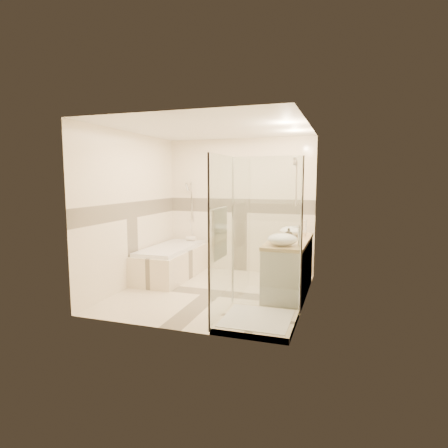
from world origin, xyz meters
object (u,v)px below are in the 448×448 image
(bathtub, at_px, (171,260))
(vessel_sink_near, at_px, (292,231))
(amenity_bottle_b, at_px, (289,233))
(shower_enclosure, at_px, (250,282))
(amenity_bottle_a, at_px, (289,234))
(vanity, at_px, (289,267))
(vessel_sink_far, at_px, (282,239))

(bathtub, relative_size, vessel_sink_near, 4.41)
(bathtub, bearing_deg, amenity_bottle_b, -8.40)
(shower_enclosure, relative_size, amenity_bottle_a, 12.82)
(shower_enclosure, xyz_separation_m, amenity_bottle_a, (0.27, 1.29, 0.42))
(shower_enclosure, height_order, vessel_sink_near, shower_enclosure)
(bathtub, height_order, vanity, vanity)
(shower_enclosure, height_order, amenity_bottle_a, shower_enclosure)
(vanity, distance_m, vessel_sink_near, 0.61)
(vanity, xyz_separation_m, shower_enclosure, (-0.29, -1.27, 0.08))
(vessel_sink_far, bearing_deg, bathtub, 157.45)
(amenity_bottle_b, bearing_deg, shower_enclosure, -101.79)
(shower_enclosure, height_order, vessel_sink_far, shower_enclosure)
(shower_enclosure, distance_m, amenity_bottle_b, 1.40)
(vanity, bearing_deg, vessel_sink_far, -92.14)
(vanity, xyz_separation_m, vessel_sink_far, (-0.02, -0.53, 0.51))
(vessel_sink_near, bearing_deg, shower_enclosure, -99.54)
(amenity_bottle_a, bearing_deg, bathtub, 171.28)
(vanity, height_order, vessel_sink_near, vessel_sink_near)
(vessel_sink_near, bearing_deg, amenity_bottle_a, -90.00)
(bathtub, bearing_deg, vessel_sink_near, 0.04)
(amenity_bottle_a, bearing_deg, shower_enclosure, -101.90)
(bathtub, relative_size, vanity, 1.05)
(vessel_sink_far, distance_m, amenity_bottle_a, 0.56)
(vanity, bearing_deg, amenity_bottle_b, 119.31)
(shower_enclosure, distance_m, vessel_sink_near, 1.70)
(vessel_sink_near, distance_m, vessel_sink_far, 0.89)
(amenity_bottle_b, bearing_deg, vessel_sink_near, 90.00)
(amenity_bottle_a, bearing_deg, vessel_sink_far, -90.00)
(shower_enclosure, height_order, amenity_bottle_b, shower_enclosure)
(shower_enclosure, bearing_deg, amenity_bottle_b, 78.21)
(vanity, xyz_separation_m, amenity_bottle_a, (-0.02, 0.02, 0.50))
(bathtub, xyz_separation_m, amenity_bottle_a, (2.13, -0.33, 0.62))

